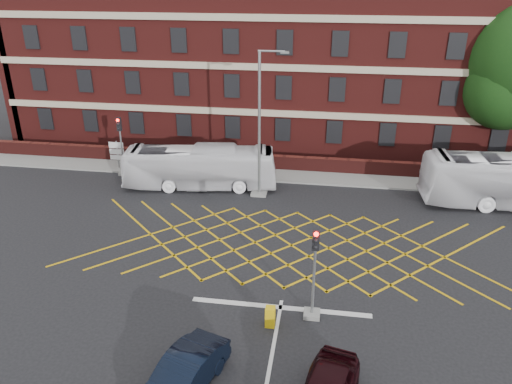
# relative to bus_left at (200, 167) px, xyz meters

# --- Properties ---
(ground) EXTENTS (120.00, 120.00, 0.00)m
(ground) POSITION_rel_bus_left_xyz_m (6.90, -9.01, -1.44)
(ground) COLOR black
(ground) RESTS_ON ground
(victorian_building) EXTENTS (51.00, 12.17, 20.40)m
(victorian_building) POSITION_rel_bus_left_xyz_m (7.15, 12.98, 6.40)
(victorian_building) COLOR #551715
(victorian_building) RESTS_ON ground
(boundary_wall) EXTENTS (56.00, 0.50, 1.10)m
(boundary_wall) POSITION_rel_bus_left_xyz_m (6.90, 3.99, -0.89)
(boundary_wall) COLOR #451412
(boundary_wall) RESTS_ON ground
(far_pavement) EXTENTS (60.00, 3.00, 0.12)m
(far_pavement) POSITION_rel_bus_left_xyz_m (6.90, 2.99, -1.38)
(far_pavement) COLOR slate
(far_pavement) RESTS_ON ground
(box_junction_hatching) EXTENTS (8.22, 8.22, 0.02)m
(box_junction_hatching) POSITION_rel_bus_left_xyz_m (6.90, -7.01, -1.43)
(box_junction_hatching) COLOR #CC990C
(box_junction_hatching) RESTS_ON ground
(stop_line) EXTENTS (8.00, 0.30, 0.02)m
(stop_line) POSITION_rel_bus_left_xyz_m (6.90, -12.51, -1.43)
(stop_line) COLOR silver
(stop_line) RESTS_ON ground
(bus_left) EXTENTS (10.55, 3.76, 2.88)m
(bus_left) POSITION_rel_bus_left_xyz_m (0.00, 0.00, 0.00)
(bus_left) COLOR white
(bus_left) RESTS_ON ground
(car_navy) EXTENTS (2.75, 4.55, 1.42)m
(car_navy) POSITION_rel_bus_left_xyz_m (4.02, -17.81, -0.73)
(car_navy) COLOR black
(car_navy) RESTS_ON ground
(traffic_light_near) EXTENTS (0.70, 0.70, 4.27)m
(traffic_light_near) POSITION_rel_bus_left_xyz_m (8.30, -12.89, 0.33)
(traffic_light_near) COLOR slate
(traffic_light_near) RESTS_ON ground
(traffic_light_far) EXTENTS (0.70, 0.70, 4.27)m
(traffic_light_far) POSITION_rel_bus_left_xyz_m (-6.05, 1.28, 0.33)
(traffic_light_far) COLOR slate
(traffic_light_far) RESTS_ON ground
(street_lamp) EXTENTS (2.25, 1.00, 9.36)m
(street_lamp) POSITION_rel_bus_left_xyz_m (4.23, -0.66, 1.82)
(street_lamp) COLOR slate
(street_lamp) RESTS_ON ground
(direction_signs) EXTENTS (1.10, 0.16, 2.20)m
(direction_signs) POSITION_rel_bus_left_xyz_m (-6.88, 2.19, -0.06)
(direction_signs) COLOR gray
(direction_signs) RESTS_ON ground
(utility_cabinet) EXTENTS (0.40, 0.38, 0.93)m
(utility_cabinet) POSITION_rel_bus_left_xyz_m (6.60, -13.80, -0.97)
(utility_cabinet) COLOR #DEB30D
(utility_cabinet) RESTS_ON ground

